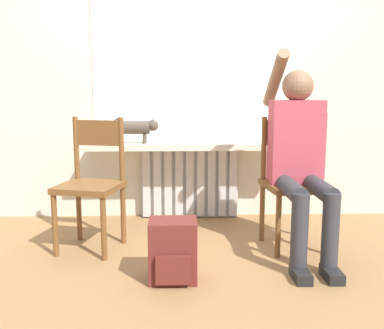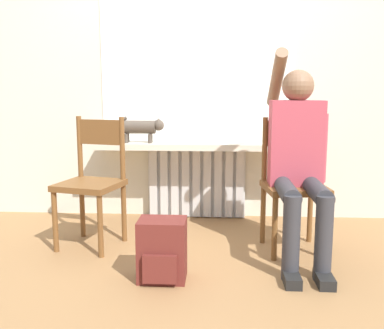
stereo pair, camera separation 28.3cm
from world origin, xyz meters
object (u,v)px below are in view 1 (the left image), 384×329
Objects in this scene: cat at (136,128)px; chair_left at (92,182)px; person at (300,153)px; backpack at (173,251)px; chair_right at (293,181)px.

chair_left is at bearing -113.88° from cat.
person is at bearing 8.73° from chair_left.
backpack is at bearing -152.34° from person.
cat is at bearing 105.15° from backpack.
backpack is at bearing -31.21° from chair_left.
chair_right is (1.36, 0.00, 0.00)m from chair_left.
chair_right is at bearing 14.33° from chair_left.
person is (1.37, -0.13, 0.21)m from chair_left.
person is (0.01, -0.13, 0.21)m from chair_right.
chair_left is 1.00× the size of chair_right.
cat is at bearing 146.27° from chair_right.
person is 2.83× the size of cat.
chair_left is 1.39m from person.
chair_left is at bearing 134.50° from backpack.
chair_right is at bearing 92.22° from person.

